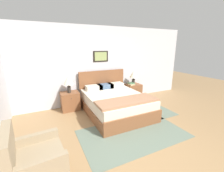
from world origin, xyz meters
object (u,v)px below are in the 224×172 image
object	(u,v)px
armchair	(34,163)
nightstand_by_door	(133,92)
bed	(115,103)
table_lamp_by_door	(134,75)
table_lamp_near_window	(68,81)
nightstand_near_window	(70,101)

from	to	relation	value
armchair	nightstand_by_door	distance (m)	4.08
bed	table_lamp_by_door	world-z (taller)	bed
bed	nightstand_by_door	size ratio (longest dim) A/B	3.69
table_lamp_near_window	nightstand_near_window	bearing A→B (deg)	51.11
armchair	table_lamp_near_window	distance (m)	2.65
bed	table_lamp_near_window	world-z (taller)	bed
nightstand_by_door	table_lamp_near_window	distance (m)	2.44
bed	nightstand_by_door	xyz separation A→B (m)	(1.17, 0.80, -0.03)
nightstand_by_door	armchair	bearing A→B (deg)	-144.09
armchair	nightstand_by_door	world-z (taller)	armchair
bed	nightstand_near_window	world-z (taller)	bed
nightstand_by_door	table_lamp_by_door	bearing A→B (deg)	-121.24
nightstand_by_door	nightstand_near_window	bearing A→B (deg)	180.00
nightstand_near_window	table_lamp_near_window	world-z (taller)	table_lamp_near_window
bed	nightstand_by_door	distance (m)	1.42
bed	nightstand_by_door	world-z (taller)	bed
table_lamp_near_window	table_lamp_by_door	xyz separation A→B (m)	(2.34, 0.00, 0.00)
armchair	nightstand_by_door	xyz separation A→B (m)	(3.31, 2.39, -0.01)
armchair	nightstand_by_door	size ratio (longest dim) A/B	1.57
armchair	table_lamp_by_door	world-z (taller)	table_lamp_by_door
armchair	table_lamp_near_window	world-z (taller)	table_lamp_near_window
nightstand_by_door	table_lamp_near_window	size ratio (longest dim) A/B	1.08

